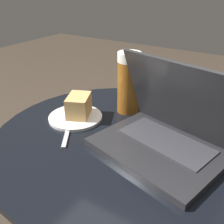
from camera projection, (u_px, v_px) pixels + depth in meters
name	position (u px, v px, depth m)	size (l,w,h in m)	color
table	(118.00, 166.00, 0.80)	(0.72, 0.72, 0.49)	#9E9EA3
laptop	(165.00, 132.00, 0.67)	(0.36, 0.31, 0.24)	#232326
beer_glass	(129.00, 83.00, 0.84)	(0.07, 0.07, 0.20)	brown
snack_plate	(77.00, 110.00, 0.83)	(0.17, 0.17, 0.07)	silver
fork	(69.00, 126.00, 0.79)	(0.12, 0.17, 0.01)	#B2B2B7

